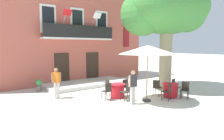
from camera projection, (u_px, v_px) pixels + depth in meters
ground_plane at (122, 94)px, 11.84m from camera, size 120.00×120.00×0.00m
building_facade at (66, 35)px, 16.80m from camera, size 13.00×5.09×7.50m
entrance_step_platform at (87, 83)px, 14.60m from camera, size 6.07×2.68×0.25m
plane_tree at (166, 11)px, 12.99m from camera, size 5.67×4.98×6.88m
cafe_table_near_tree at (170, 90)px, 11.14m from camera, size 0.86×0.86×0.76m
cafe_chair_near_tree_0 at (168, 90)px, 10.45m from camera, size 0.52×0.52×0.91m
cafe_chair_near_tree_1 at (185, 89)px, 10.81m from camera, size 0.52×0.52×0.91m
cafe_chair_near_tree_2 at (175, 86)px, 11.73m from camera, size 0.47×0.47×0.91m
cafe_chair_near_tree_3 at (157, 87)px, 11.45m from camera, size 0.51×0.51×0.91m
cafe_table_middle at (117, 91)px, 11.04m from camera, size 0.86×0.86×0.76m
cafe_chair_middle_0 at (127, 86)px, 11.55m from camera, size 0.41×0.41×0.91m
cafe_chair_middle_1 at (109, 86)px, 11.61m from camera, size 0.43×0.43×0.91m
cafe_chair_middle_2 at (107, 90)px, 10.50m from camera, size 0.41×0.41×0.91m
cafe_chair_middle_3 at (126, 91)px, 10.42m from camera, size 0.44×0.44×0.91m
cafe_umbrella at (148, 50)px, 10.08m from camera, size 2.90×2.90×2.85m
ground_planter_left at (39, 84)px, 12.60m from camera, size 0.36×0.36×0.77m
pedestrian_near_entrance at (56, 81)px, 10.85m from camera, size 0.53×0.40×1.65m
pedestrian_mid_plaza at (133, 85)px, 9.75m from camera, size 0.53×0.31×1.66m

